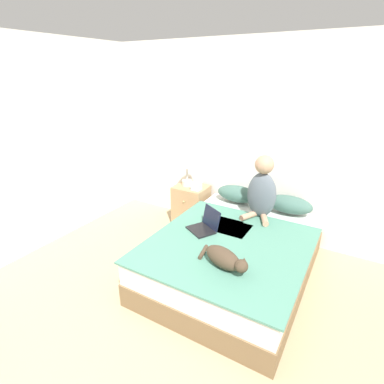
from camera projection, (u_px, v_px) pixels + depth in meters
wall_back at (262, 143)px, 3.87m from camera, size 5.52×0.05×2.55m
wall_side at (44, 146)px, 3.71m from camera, size 0.05×4.05×2.55m
bed at (234, 255)px, 3.31m from camera, size 1.56×2.06×0.50m
pillow_near at (238, 194)px, 4.03m from camera, size 0.57×0.28×0.21m
pillow_far at (289, 204)px, 3.71m from camera, size 0.57×0.28×0.21m
person_sitting at (262, 190)px, 3.52m from camera, size 0.36×0.35×0.76m
cat_tabby at (225, 258)px, 2.66m from camera, size 0.54×0.34×0.19m
laptop_open at (205, 226)px, 3.31m from camera, size 0.39×0.39×0.24m
nightstand at (191, 205)px, 4.45m from camera, size 0.47×0.42×0.59m
table_lamp at (187, 164)px, 4.26m from camera, size 0.26×0.26×0.47m
tissue_box at (196, 186)px, 4.20m from camera, size 0.12×0.12×0.14m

